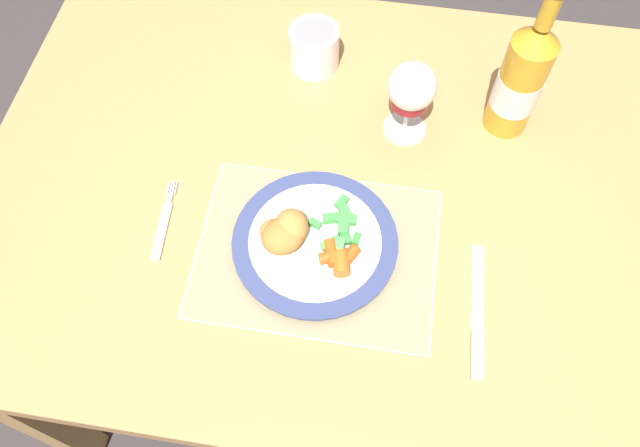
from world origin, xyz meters
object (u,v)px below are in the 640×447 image
dining_table (320,212)px  bottle (521,79)px  wine_glass (412,90)px  drinking_cup (314,47)px  dinner_plate (315,243)px  table_knife (477,321)px  fork (163,225)px

dining_table → bottle: bottle is taller
wine_glass → drinking_cup: wine_glass is taller
dinner_plate → table_knife: (0.25, -0.08, -0.01)m
wine_glass → bottle: bearing=14.1°
dining_table → wine_glass: bearing=44.8°
fork → drinking_cup: size_ratio=1.58×
fork → wine_glass: size_ratio=0.95×
dining_table → wine_glass: size_ratio=7.61×
table_knife → dinner_plate: bearing=162.0°
drinking_cup → wine_glass: bearing=-35.2°
dining_table → fork: bearing=-151.3°
table_knife → dining_table: bearing=141.7°
dining_table → bottle: 0.39m
table_knife → drinking_cup: (-0.31, 0.45, 0.04)m
wine_glass → bottle: size_ratio=0.51×
wine_glass → bottle: bottle is taller
fork → bottle: size_ratio=0.49×
table_knife → wine_glass: bearing=112.2°
bottle → drinking_cup: size_ratio=3.23×
wine_glass → bottle: 0.17m
dining_table → table_knife: bearing=-38.3°
dinner_plate → drinking_cup: 0.37m
table_knife → drinking_cup: drinking_cup is taller
dining_table → dinner_plate: 0.17m
bottle → wine_glass: bearing=-165.9°
table_knife → bottle: bottle is taller
dinner_plate → wine_glass: wine_glass is taller
drinking_cup → bottle: bearing=-13.3°
dining_table → dinner_plate: dinner_plate is taller
dining_table → bottle: bearing=29.6°
wine_glass → drinking_cup: size_ratio=1.66×
fork → drinking_cup: 0.41m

